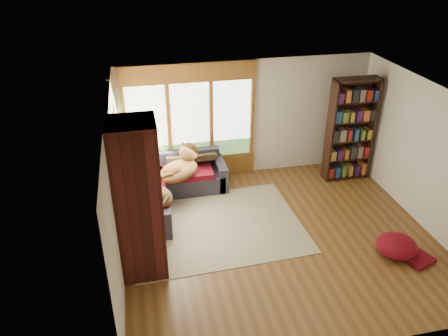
{
  "coord_description": "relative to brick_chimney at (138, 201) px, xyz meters",
  "views": [
    {
      "loc": [
        -2.3,
        -6.03,
        4.87
      ],
      "look_at": [
        -0.78,
        1.05,
        0.95
      ],
      "focal_mm": 35.0,
      "sensor_mm": 36.0,
      "label": 1
    }
  ],
  "objects": [
    {
      "name": "brick_chimney",
      "position": [
        0.0,
        0.0,
        0.0
      ],
      "size": [
        0.7,
        0.7,
        2.6
      ],
      "primitive_type": "cube",
      "color": "#471914",
      "rests_on": "ground"
    },
    {
      "name": "windows_back",
      "position": [
        1.2,
        2.82,
        0.05
      ],
      "size": [
        2.82,
        0.1,
        1.9
      ],
      "color": "brown",
      "rests_on": "wall_back"
    },
    {
      "name": "pouf",
      "position": [
        4.2,
        -0.55,
        -1.11
      ],
      "size": [
        0.82,
        0.82,
        0.36
      ],
      "primitive_type": "ellipsoid",
      "rotation": [
        0.0,
        0.0,
        0.25
      ],
      "color": "maroon",
      "rests_on": "area_rug"
    },
    {
      "name": "wall_right",
      "position": [
        5.15,
        0.35,
        0.0
      ],
      "size": [
        0.04,
        5.0,
        2.6
      ],
      "primitive_type": "cube",
      "color": "silver",
      "rests_on": "ground"
    },
    {
      "name": "roller_blind",
      "position": [
        -0.29,
        2.38,
        0.45
      ],
      "size": [
        0.03,
        0.72,
        0.9
      ],
      "primitive_type": "cube",
      "color": "#6B935B",
      "rests_on": "wall_left"
    },
    {
      "name": "windows_left",
      "position": [
        -0.32,
        1.55,
        0.05
      ],
      "size": [
        0.1,
        2.62,
        1.9
      ],
      "color": "brown",
      "rests_on": "wall_left"
    },
    {
      "name": "sectional_sofa",
      "position": [
        0.45,
        2.05,
        -1.0
      ],
      "size": [
        2.2,
        2.2,
        0.8
      ],
      "rotation": [
        0.0,
        0.0,
        -0.04
      ],
      "color": "#282731",
      "rests_on": "ground"
    },
    {
      "name": "wall_front",
      "position": [
        2.4,
        -2.15,
        0.0
      ],
      "size": [
        5.5,
        0.04,
        2.6
      ],
      "primitive_type": "cube",
      "color": "silver",
      "rests_on": "ground"
    },
    {
      "name": "area_rug",
      "position": [
        1.35,
        0.88,
        -1.29
      ],
      "size": [
        3.26,
        2.55,
        0.01
      ],
      "primitive_type": "cube",
      "rotation": [
        0.0,
        0.0,
        0.04
      ],
      "color": "beige",
      "rests_on": "ground"
    },
    {
      "name": "throw_pillows",
      "position": [
        0.53,
        2.1,
        -0.53
      ],
      "size": [
        1.98,
        1.68,
        0.45
      ],
      "color": "#322718",
      "rests_on": "sectional_sofa"
    },
    {
      "name": "bookshelf",
      "position": [
        4.54,
        2.14,
        -0.16
      ],
      "size": [
        0.98,
        0.33,
        2.28
      ],
      "color": "black",
      "rests_on": "ground"
    },
    {
      "name": "ceiling",
      "position": [
        2.4,
        0.35,
        1.3
      ],
      "size": [
        5.5,
        5.5,
        0.0
      ],
      "primitive_type": "plane",
      "color": "white"
    },
    {
      "name": "dog_brindle",
      "position": [
        0.33,
        1.24,
        -0.55
      ],
      "size": [
        0.68,
        0.85,
        0.42
      ],
      "rotation": [
        0.0,
        0.0,
        1.9
      ],
      "color": "#3A2818",
      "rests_on": "sectional_sofa"
    },
    {
      "name": "wall_back",
      "position": [
        2.4,
        2.85,
        0.0
      ],
      "size": [
        5.5,
        0.04,
        2.6
      ],
      "primitive_type": "cube",
      "color": "silver",
      "rests_on": "ground"
    },
    {
      "name": "floor",
      "position": [
        2.4,
        0.35,
        -1.3
      ],
      "size": [
        5.5,
        5.5,
        0.0
      ],
      "primitive_type": "plane",
      "color": "brown",
      "rests_on": "ground"
    },
    {
      "name": "wall_left",
      "position": [
        -0.35,
        0.35,
        0.0
      ],
      "size": [
        0.04,
        5.0,
        2.6
      ],
      "primitive_type": "cube",
      "color": "silver",
      "rests_on": "ground"
    },
    {
      "name": "dog_tan",
      "position": [
        0.88,
        2.04,
        -0.49
      ],
      "size": [
        1.1,
        1.11,
        0.55
      ],
      "rotation": [
        0.0,
        0.0,
        0.79
      ],
      "color": "brown",
      "rests_on": "sectional_sofa"
    }
  ]
}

